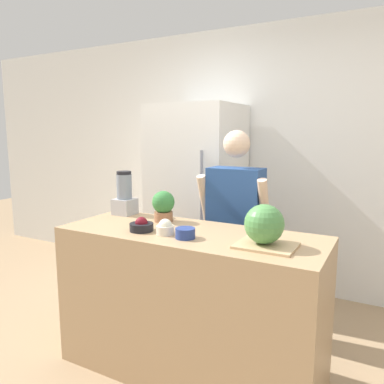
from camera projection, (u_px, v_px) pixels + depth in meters
The scene contains 11 objects.
wall_back at pixel (269, 160), 3.74m from camera, with size 8.00×0.06×2.60m.
counter_island at pixel (190, 303), 2.43m from camera, with size 1.69×0.65×0.95m.
refrigerator at pixel (197, 199), 3.71m from camera, with size 0.80×0.76×1.83m.
person at pixel (235, 231), 2.92m from camera, with size 0.56×0.26×1.59m.
cutting_board at pixel (266, 245), 2.05m from camera, with size 0.32×0.26×0.01m.
watermelon at pixel (264, 224), 2.04m from camera, with size 0.22×0.22×0.22m.
bowl_cherries at pixel (141, 226), 2.37m from camera, with size 0.15×0.15×0.09m.
bowl_cream at pixel (165, 228), 2.29m from camera, with size 0.11×0.11×0.10m.
bowl_small_blue at pixel (185, 233), 2.21m from camera, with size 0.12×0.12×0.06m.
blender at pixel (125, 196), 2.84m from camera, with size 0.15×0.15×0.33m.
potted_plant at pixel (163, 205), 2.62m from camera, with size 0.16×0.16×0.22m.
Camera 1 is at (1.10, -1.68, 1.57)m, focal length 35.00 mm.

